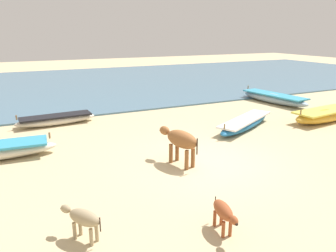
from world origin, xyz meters
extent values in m
plane|color=#CCB789|center=(0.00, 0.00, 0.00)|extent=(80.00, 80.00, 0.00)
cube|color=slate|center=(0.00, 16.97, 0.04)|extent=(60.00, 20.00, 0.08)
ellipsoid|color=beige|center=(-3.60, 6.27, 0.20)|extent=(3.35, 1.05, 0.41)
cube|color=black|center=(-3.60, 6.27, 0.38)|extent=(2.95, 1.01, 0.07)
cube|color=olive|center=(-3.85, 6.25, 0.32)|extent=(0.17, 0.72, 0.04)
cylinder|color=olive|center=(-5.12, 6.17, 0.51)|extent=(0.06, 0.06, 0.20)
ellipsoid|color=gold|center=(7.18, 1.73, 0.27)|extent=(3.67, 1.45, 0.53)
cube|color=#EAD84C|center=(7.18, 1.73, 0.49)|extent=(3.24, 1.39, 0.07)
cube|color=olive|center=(6.91, 1.70, 0.41)|extent=(0.21, 0.94, 0.04)
cylinder|color=olive|center=(5.54, 1.56, 0.63)|extent=(0.06, 0.06, 0.20)
cylinder|color=olive|center=(-4.18, 2.90, 0.59)|extent=(0.06, 0.06, 0.20)
ellipsoid|color=#1E669E|center=(3.39, 2.41, 0.20)|extent=(3.97, 2.59, 0.40)
cube|color=white|center=(3.39, 2.41, 0.37)|extent=(3.53, 2.35, 0.07)
cube|color=olive|center=(3.12, 2.27, 0.31)|extent=(0.43, 0.67, 0.04)
cylinder|color=olive|center=(1.74, 1.55, 0.50)|extent=(0.06, 0.06, 0.20)
ellipsoid|color=#8CA5B7|center=(7.93, 5.63, 0.26)|extent=(1.61, 4.39, 0.51)
cube|color=#3399BF|center=(7.93, 5.63, 0.48)|extent=(1.52, 3.87, 0.07)
cube|color=olive|center=(7.89, 5.95, 0.40)|extent=(0.90, 0.24, 0.04)
cylinder|color=olive|center=(7.67, 7.58, 0.61)|extent=(0.06, 0.06, 0.20)
ellipsoid|color=brown|center=(-0.76, 0.15, 0.80)|extent=(0.77, 1.26, 0.51)
ellipsoid|color=brown|center=(-0.97, 0.90, 0.89)|extent=(0.33, 0.43, 0.28)
sphere|color=#2D2119|center=(-1.02, 1.06, 0.86)|extent=(0.13, 0.13, 0.11)
cylinder|color=brown|center=(-0.98, 0.44, 0.29)|extent=(0.12, 0.12, 0.59)
cylinder|color=brown|center=(-0.73, 0.51, 0.29)|extent=(0.12, 0.12, 0.59)
cylinder|color=brown|center=(-0.79, -0.22, 0.29)|extent=(0.12, 0.12, 0.59)
cylinder|color=brown|center=(-0.55, -0.15, 0.29)|extent=(0.12, 0.12, 0.59)
cylinder|color=#2D2119|center=(-0.60, -0.45, 0.75)|extent=(0.04, 0.04, 0.48)
ellipsoid|color=#9E4C28|center=(-1.57, -3.14, 0.47)|extent=(0.37, 0.71, 0.30)
ellipsoid|color=#9E4C28|center=(-1.64, -3.58, 0.52)|extent=(0.17, 0.24, 0.16)
sphere|color=#2D2119|center=(-1.66, -3.68, 0.50)|extent=(0.07, 0.07, 0.06)
cylinder|color=#9E4C28|center=(-1.53, -3.35, 0.17)|extent=(0.07, 0.07, 0.34)
cylinder|color=#9E4C28|center=(-1.68, -3.32, 0.17)|extent=(0.07, 0.07, 0.34)
cylinder|color=#9E4C28|center=(-1.47, -2.96, 0.17)|extent=(0.07, 0.07, 0.34)
cylinder|color=#9E4C28|center=(-1.62, -2.93, 0.17)|extent=(0.07, 0.07, 0.34)
cylinder|color=#2D2119|center=(-1.52, -2.79, 0.44)|extent=(0.02, 0.02, 0.28)
ellipsoid|color=tan|center=(-4.09, -2.27, 0.48)|extent=(0.65, 0.74, 0.31)
ellipsoid|color=tan|center=(-4.37, -1.90, 0.54)|extent=(0.25, 0.27, 0.17)
sphere|color=#2D2119|center=(-4.43, -1.81, 0.52)|extent=(0.09, 0.09, 0.06)
cylinder|color=tan|center=(-4.27, -2.15, 0.18)|extent=(0.07, 0.07, 0.35)
cylinder|color=tan|center=(-4.15, -2.06, 0.18)|extent=(0.07, 0.07, 0.35)
cylinder|color=tan|center=(-4.03, -2.49, 0.18)|extent=(0.07, 0.07, 0.35)
cylinder|color=tan|center=(-3.91, -2.39, 0.18)|extent=(0.07, 0.07, 0.35)
cylinder|color=#2D2119|center=(-3.87, -2.58, 0.45)|extent=(0.02, 0.02, 0.29)
camera|label=1|loc=(-4.93, -7.69, 3.82)|focal=34.24mm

